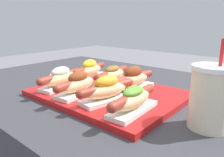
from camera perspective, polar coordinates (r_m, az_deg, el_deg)
The scene contains 10 objects.
serving_tray at distance 0.74m, azimuth -1.01°, elevation -3.98°, with size 0.47×0.36×0.02m.
hot_dog_0 at distance 0.79m, azimuth -13.20°, elevation 0.13°, with size 0.08×0.21×0.07m.
hot_dog_1 at distance 0.70m, azimuth -8.74°, elevation -1.40°, with size 0.08×0.21×0.08m.
hot_dog_2 at distance 0.63m, azimuth -1.35°, elevation -2.94°, with size 0.09×0.20×0.08m.
hot_dog_3 at distance 0.56m, azimuth 5.54°, elevation -5.53°, with size 0.07×0.21×0.07m.
hot_dog_4 at distance 0.90m, azimuth -5.85°, elevation 2.25°, with size 0.09×0.20×0.08m.
hot_dog_5 at distance 0.82m, azimuth 0.05°, elevation 0.98°, with size 0.08×0.21×0.07m.
hot_dog_6 at distance 0.75m, azimuth 5.51°, elevation -0.12°, with size 0.07×0.21×0.08m.
sauce_bowl at distance 0.97m, azimuth -13.99°, elevation 0.49°, with size 0.06×0.06×0.02m.
drink_cup at distance 0.55m, azimuth 24.37°, elevation -4.51°, with size 0.10×0.10×0.21m.
Camera 1 is at (0.47, -0.62, 1.00)m, focal length 35.00 mm.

